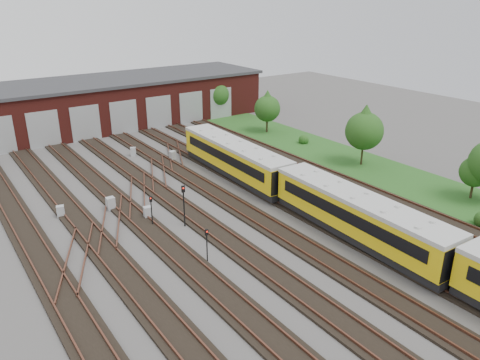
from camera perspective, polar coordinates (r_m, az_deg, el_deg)
ground at (r=34.47m, az=3.38°, el=-8.07°), size 120.00×120.00×0.00m
track_network at (r=34.72m, az=2.56°, el=-7.61°), size 30.40×70.00×0.33m
maintenance_shed at (r=67.43m, az=-18.36°, el=8.71°), size 51.00×12.50×6.35m
grass_verge at (r=53.19m, az=12.83°, el=2.41°), size 8.00×55.00×0.05m
metro_train at (r=35.40m, az=14.23°, el=-4.27°), size 3.37×47.77×3.24m
signal_mast_0 at (r=31.74m, az=-4.07°, el=-7.49°), size 0.23×0.21×2.54m
signal_mast_1 at (r=36.53m, az=-6.88°, el=-2.53°), size 0.30×0.28×3.45m
signal_mast_2 at (r=37.16m, az=-10.77°, el=-3.24°), size 0.26×0.25×2.57m
signal_mast_3 at (r=43.20m, az=5.45°, el=1.01°), size 0.25×0.24×3.01m
relay_cabinet_0 at (r=41.20m, az=-15.49°, el=-2.79°), size 0.69×0.58×1.14m
relay_cabinet_1 at (r=41.17m, az=-21.02°, el=-3.61°), size 0.71×0.64×1.01m
relay_cabinet_2 at (r=38.98m, az=-11.19°, el=-3.92°), size 0.69×0.60×1.03m
relay_cabinet_3 at (r=54.44m, az=-12.89°, el=3.38°), size 0.75×0.70×1.00m
relay_cabinet_4 at (r=52.15m, az=-8.21°, el=2.95°), size 0.72×0.62×1.08m
tree_0 at (r=70.22m, az=-2.81°, el=10.74°), size 3.56×3.56×5.90m
tree_1 at (r=61.76m, az=3.35°, el=9.05°), size 3.41×3.41×5.65m
tree_2 at (r=50.83m, az=14.97°, el=6.32°), size 3.99×3.99×6.62m
tree_3 at (r=45.98m, az=26.83°, el=1.29°), size 2.71×2.71×4.50m
bush_1 at (r=58.17m, az=7.78°, el=5.04°), size 1.25×1.25×1.25m
bush_2 at (r=72.73m, az=-0.42°, el=8.71°), size 1.54×1.54×1.54m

